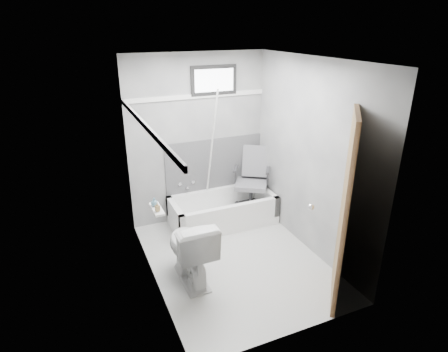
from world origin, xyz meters
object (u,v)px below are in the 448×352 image
soap_bottle_a (157,207)px  door (386,220)px  bathtub (223,210)px  toilet (190,249)px  soap_bottle_b (154,202)px  office_chair (251,180)px

soap_bottle_a → door: bearing=-32.0°
bathtub → toilet: toilet is taller
toilet → door: bearing=144.5°
bathtub → toilet: 1.37m
soap_bottle_a → soap_bottle_b: bearing=90.0°
office_chair → toilet: bearing=-107.7°
office_chair → toilet: (-1.33, -1.11, -0.19)m
toilet → soap_bottle_b: (-0.32, 0.19, 0.56)m
bathtub → office_chair: 0.61m
door → toilet: bearing=144.3°
toilet → soap_bottle_a: size_ratio=8.69×
bathtub → soap_bottle_a: bearing=-139.2°
door → soap_bottle_b: 2.34m
toilet → bathtub: bearing=-128.5°
toilet → soap_bottle_b: soap_bottle_b is taller
toilet → soap_bottle_a: bearing=-8.7°
bathtub → toilet: (-0.85, -1.06, 0.19)m
office_chair → toilet: 1.74m
bathtub → door: 2.46m
toilet → office_chair: bearing=-140.0°
bathtub → soap_bottle_a: size_ratio=16.07×
toilet → door: (1.60, -1.15, 0.60)m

